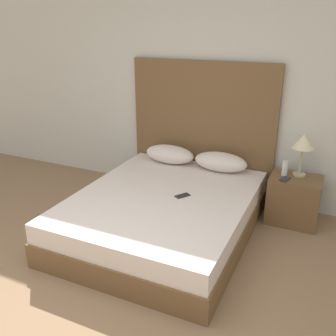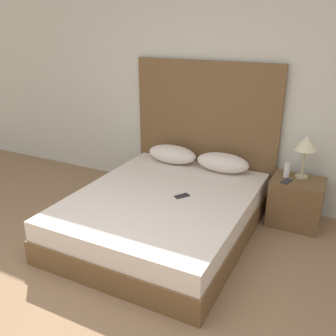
{
  "view_description": "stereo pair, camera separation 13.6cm",
  "coord_description": "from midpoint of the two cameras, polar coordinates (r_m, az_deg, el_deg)",
  "views": [
    {
      "loc": [
        1.46,
        -1.41,
        2.06
      ],
      "look_at": [
        -0.0,
        1.76,
        0.68
      ],
      "focal_mm": 40.0,
      "sensor_mm": 36.0,
      "label": 1
    },
    {
      "loc": [
        1.58,
        -1.35,
        2.06
      ],
      "look_at": [
        -0.0,
        1.76,
        0.68
      ],
      "focal_mm": 40.0,
      "sensor_mm": 36.0,
      "label": 2
    }
  ],
  "objects": [
    {
      "name": "wall_back",
      "position": [
        4.51,
        4.81,
        12.38
      ],
      "size": [
        10.0,
        0.06,
        2.7
      ],
      "color": "silver",
      "rests_on": "ground_plane"
    },
    {
      "name": "bed",
      "position": [
        3.86,
        -1.68,
        -7.02
      ],
      "size": [
        1.69,
        2.11,
        0.43
      ],
      "color": "brown",
      "rests_on": "ground_plane"
    },
    {
      "name": "headboard",
      "position": [
        4.56,
        4.28,
        5.7
      ],
      "size": [
        1.78,
        0.05,
        1.65
      ],
      "color": "brown",
      "rests_on": "ground_plane"
    },
    {
      "name": "pillow_left",
      "position": [
        4.57,
        -0.61,
        2.12
      ],
      "size": [
        0.62,
        0.3,
        0.22
      ],
      "color": "silver",
      "rests_on": "bed"
    },
    {
      "name": "pillow_right",
      "position": [
        4.35,
        7.13,
        0.92
      ],
      "size": [
        0.62,
        0.3,
        0.22
      ],
      "color": "silver",
      "rests_on": "bed"
    },
    {
      "name": "phone_on_bed",
      "position": [
        3.73,
        1.16,
        -4.24
      ],
      "size": [
        0.14,
        0.16,
        0.01
      ],
      "color": "#232328",
      "rests_on": "bed"
    },
    {
      "name": "nightstand",
      "position": [
        4.25,
        17.73,
        -4.64
      ],
      "size": [
        0.53,
        0.42,
        0.52
      ],
      "color": "brown",
      "rests_on": "ground_plane"
    },
    {
      "name": "table_lamp",
      "position": [
        4.11,
        19.04,
        3.59
      ],
      "size": [
        0.23,
        0.23,
        0.46
      ],
      "color": "tan",
      "rests_on": "nightstand"
    },
    {
      "name": "phone_on_nightstand",
      "position": [
        4.06,
        16.49,
        -1.65
      ],
      "size": [
        0.11,
        0.16,
        0.01
      ],
      "color": "#232328",
      "rests_on": "nightstand"
    },
    {
      "name": "toiletry_bottle",
      "position": [
        4.15,
        16.49,
        -0.04
      ],
      "size": [
        0.06,
        0.06,
        0.16
      ],
      "color": "silver",
      "rests_on": "nightstand"
    }
  ]
}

